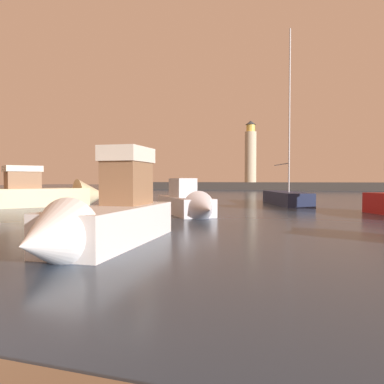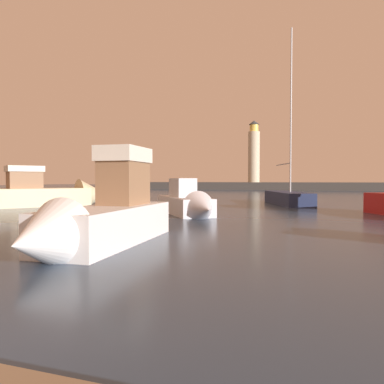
# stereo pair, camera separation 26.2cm
# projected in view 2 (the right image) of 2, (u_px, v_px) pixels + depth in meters

# --- Properties ---
(ground_plane) EXTENTS (220.00, 220.00, 0.00)m
(ground_plane) POSITION_uv_depth(u_px,v_px,m) (259.00, 199.00, 36.55)
(ground_plane) COLOR #2D3D51
(breakwater) EXTENTS (72.08, 5.06, 1.50)m
(breakwater) POSITION_uv_depth(u_px,v_px,m) (284.00, 186.00, 69.60)
(breakwater) COLOR #423F3D
(breakwater) RESTS_ON ground_plane
(lighthouse) EXTENTS (2.26, 2.26, 12.14)m
(lighthouse) POSITION_uv_depth(u_px,v_px,m) (254.00, 153.00, 71.19)
(lighthouse) COLOR beige
(lighthouse) RESTS_ON breakwater
(motorboat_0) EXTENTS (2.20, 6.95, 3.29)m
(motorboat_0) POSITION_uv_depth(u_px,v_px,m) (99.00, 217.00, 10.41)
(motorboat_0) COLOR white
(motorboat_0) RESTS_ON ground_plane
(motorboat_3) EXTENTS (7.54, 8.91, 3.50)m
(motorboat_3) POSITION_uv_depth(u_px,v_px,m) (55.00, 194.00, 27.31)
(motorboat_3) COLOR beige
(motorboat_3) RESTS_ON ground_plane
(motorboat_5) EXTENTS (5.50, 6.67, 2.36)m
(motorboat_5) POSITION_uv_depth(u_px,v_px,m) (188.00, 203.00, 19.94)
(motorboat_5) COLOR silver
(motorboat_5) RESTS_ON ground_plane
(sailboat_moored) EXTENTS (4.37, 8.06, 13.50)m
(sailboat_moored) POSITION_uv_depth(u_px,v_px,m) (287.00, 197.00, 28.62)
(sailboat_moored) COLOR #1E284C
(sailboat_moored) RESTS_ON ground_plane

